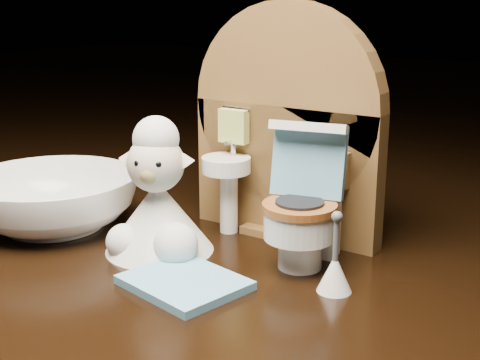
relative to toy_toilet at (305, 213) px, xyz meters
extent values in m
cube|color=black|center=(-0.03, -0.03, -0.08)|extent=(2.50, 2.50, 0.10)
cube|color=brown|center=(-0.03, 0.04, 0.01)|extent=(0.13, 0.02, 0.09)
cylinder|color=brown|center=(-0.03, 0.04, 0.05)|extent=(0.13, 0.02, 0.13)
cube|color=brown|center=(-0.03, 0.04, -0.03)|extent=(0.05, 0.04, 0.01)
cylinder|color=white|center=(-0.07, 0.02, -0.01)|extent=(0.01, 0.01, 0.04)
cylinder|color=white|center=(-0.07, 0.02, 0.02)|extent=(0.03, 0.03, 0.01)
cylinder|color=silver|center=(-0.07, 0.03, 0.03)|extent=(0.00, 0.00, 0.01)
cube|color=#BAC95A|center=(-0.07, 0.03, 0.04)|extent=(0.02, 0.01, 0.02)
cube|color=brown|center=(0.00, 0.03, 0.02)|extent=(0.02, 0.01, 0.02)
cylinder|color=#C5C090|center=(0.00, 0.02, 0.01)|extent=(0.02, 0.02, 0.02)
cylinder|color=white|center=(0.00, -0.01, -0.02)|extent=(0.03, 0.03, 0.02)
cylinder|color=white|center=(0.00, -0.01, 0.00)|extent=(0.04, 0.04, 0.02)
cylinder|color=brown|center=(0.00, -0.01, 0.01)|extent=(0.04, 0.04, 0.00)
cube|color=white|center=(0.00, 0.01, -0.01)|extent=(0.04, 0.02, 0.05)
cube|color=#64A5C7|center=(0.00, 0.01, 0.03)|extent=(0.04, 0.02, 0.04)
cube|color=white|center=(0.00, 0.00, 0.05)|extent=(0.05, 0.02, 0.01)
cylinder|color=#8CD321|center=(0.01, 0.02, 0.03)|extent=(0.01, 0.01, 0.01)
cube|color=#64A5C7|center=(-0.04, -0.07, -0.03)|extent=(0.07, 0.06, 0.00)
cone|color=white|center=(0.03, -0.03, -0.02)|extent=(0.02, 0.02, 0.02)
cylinder|color=#59595B|center=(0.03, -0.03, 0.00)|extent=(0.00, 0.00, 0.02)
sphere|color=#59595B|center=(0.03, -0.03, 0.01)|extent=(0.01, 0.01, 0.01)
cone|color=silver|center=(-0.08, -0.03, -0.01)|extent=(0.07, 0.07, 0.04)
sphere|color=silver|center=(-0.06, -0.04, -0.02)|extent=(0.03, 0.03, 0.03)
sphere|color=silver|center=(-0.10, -0.05, -0.02)|extent=(0.02, 0.02, 0.02)
sphere|color=beige|center=(-0.08, -0.03, 0.03)|extent=(0.03, 0.03, 0.03)
sphere|color=#9B854F|center=(-0.08, -0.04, 0.02)|extent=(0.01, 0.01, 0.01)
sphere|color=silver|center=(-0.08, -0.03, 0.04)|extent=(0.03, 0.03, 0.03)
cone|color=beige|center=(-0.10, -0.04, 0.03)|extent=(0.02, 0.02, 0.02)
cone|color=beige|center=(-0.07, -0.03, 0.03)|extent=(0.02, 0.02, 0.02)
sphere|color=black|center=(-0.08, -0.05, 0.03)|extent=(0.00, 0.00, 0.00)
sphere|color=black|center=(-0.07, -0.04, 0.03)|extent=(0.00, 0.00, 0.00)
imported|color=white|center=(-0.17, -0.04, -0.01)|extent=(0.14, 0.14, 0.04)
camera|label=1|loc=(0.17, -0.33, 0.13)|focal=50.00mm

